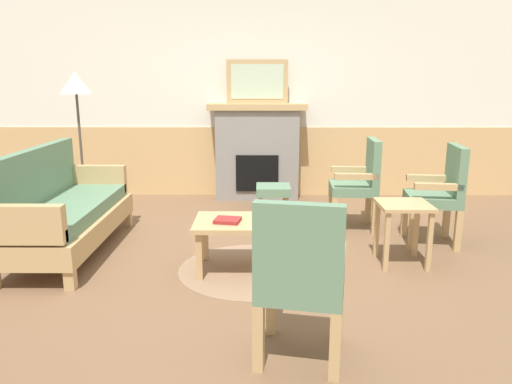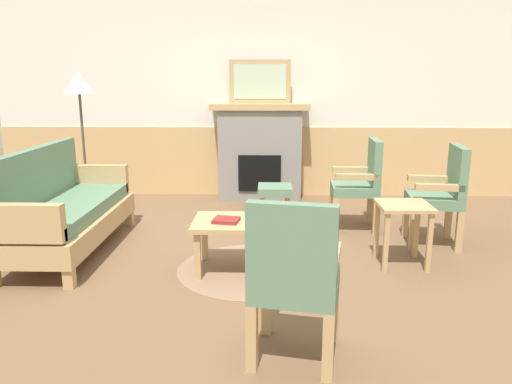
{
  "view_description": "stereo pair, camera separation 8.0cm",
  "coord_description": "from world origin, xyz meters",
  "px_view_note": "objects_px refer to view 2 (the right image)",
  "views": [
    {
      "loc": [
        0.04,
        -4.14,
        1.6
      ],
      "look_at": [
        0.0,
        0.35,
        0.55
      ],
      "focal_mm": 34.11,
      "sensor_mm": 36.0,
      "label": 1
    },
    {
      "loc": [
        0.12,
        -4.14,
        1.6
      ],
      "look_at": [
        0.0,
        0.35,
        0.55
      ],
      "focal_mm": 34.11,
      "sensor_mm": 36.0,
      "label": 2
    }
  ],
  "objects_px": {
    "armchair_by_window_left": "(361,181)",
    "side_table": "(403,217)",
    "couch": "(65,210)",
    "book_on_table": "(226,220)",
    "coffee_table": "(250,227)",
    "framed_picture": "(260,82)",
    "armchair_front_left": "(294,274)",
    "armchair_near_fireplace": "(442,191)",
    "floor_lamp_by_couch": "(79,92)",
    "footstool": "(275,192)",
    "fireplace": "(260,151)"
  },
  "relations": [
    {
      "from": "framed_picture",
      "to": "footstool",
      "type": "bearing_deg",
      "value": -77.14
    },
    {
      "from": "book_on_table",
      "to": "floor_lamp_by_couch",
      "type": "distance_m",
      "value": 2.76
    },
    {
      "from": "footstool",
      "to": "armchair_by_window_left",
      "type": "distance_m",
      "value": 1.09
    },
    {
      "from": "armchair_front_left",
      "to": "coffee_table",
      "type": "bearing_deg",
      "value": 102.03
    },
    {
      "from": "armchair_by_window_left",
      "to": "side_table",
      "type": "relative_size",
      "value": 1.78
    },
    {
      "from": "footstool",
      "to": "armchair_front_left",
      "type": "bearing_deg",
      "value": -88.76
    },
    {
      "from": "coffee_table",
      "to": "floor_lamp_by_couch",
      "type": "distance_m",
      "value": 2.89
    },
    {
      "from": "armchair_by_window_left",
      "to": "floor_lamp_by_couch",
      "type": "relative_size",
      "value": 0.58
    },
    {
      "from": "footstool",
      "to": "floor_lamp_by_couch",
      "type": "relative_size",
      "value": 0.24
    },
    {
      "from": "framed_picture",
      "to": "armchair_near_fireplace",
      "type": "bearing_deg",
      "value": -46.15
    },
    {
      "from": "footstool",
      "to": "floor_lamp_by_couch",
      "type": "xyz_separation_m",
      "value": [
        -2.27,
        0.03,
        1.17
      ]
    },
    {
      "from": "armchair_front_left",
      "to": "couch",
      "type": "bearing_deg",
      "value": 138.55
    },
    {
      "from": "coffee_table",
      "to": "armchair_near_fireplace",
      "type": "relative_size",
      "value": 0.98
    },
    {
      "from": "book_on_table",
      "to": "footstool",
      "type": "height_order",
      "value": "book_on_table"
    },
    {
      "from": "couch",
      "to": "book_on_table",
      "type": "height_order",
      "value": "couch"
    },
    {
      "from": "book_on_table",
      "to": "armchair_near_fireplace",
      "type": "bearing_deg",
      "value": 20.39
    },
    {
      "from": "book_on_table",
      "to": "armchair_near_fireplace",
      "type": "xyz_separation_m",
      "value": [
        2.03,
        0.75,
        0.08
      ]
    },
    {
      "from": "couch",
      "to": "armchair_by_window_left",
      "type": "bearing_deg",
      "value": 14.72
    },
    {
      "from": "armchair_front_left",
      "to": "side_table",
      "type": "xyz_separation_m",
      "value": [
        1.02,
        1.54,
        -0.1
      ]
    },
    {
      "from": "framed_picture",
      "to": "book_on_table",
      "type": "xyz_separation_m",
      "value": [
        -0.23,
        -2.62,
        -1.1
      ]
    },
    {
      "from": "book_on_table",
      "to": "floor_lamp_by_couch",
      "type": "relative_size",
      "value": 0.12
    },
    {
      "from": "framed_picture",
      "to": "coffee_table",
      "type": "bearing_deg",
      "value": -90.71
    },
    {
      "from": "couch",
      "to": "armchair_near_fireplace",
      "type": "bearing_deg",
      "value": 4.46
    },
    {
      "from": "armchair_by_window_left",
      "to": "armchair_front_left",
      "type": "xyz_separation_m",
      "value": [
        -0.85,
        -2.57,
        0.0
      ]
    },
    {
      "from": "book_on_table",
      "to": "couch",
      "type": "bearing_deg",
      "value": 163.02
    },
    {
      "from": "fireplace",
      "to": "armchair_by_window_left",
      "type": "height_order",
      "value": "fireplace"
    },
    {
      "from": "couch",
      "to": "book_on_table",
      "type": "distance_m",
      "value": 1.62
    },
    {
      "from": "book_on_table",
      "to": "armchair_front_left",
      "type": "bearing_deg",
      "value": -69.65
    },
    {
      "from": "book_on_table",
      "to": "footstool",
      "type": "bearing_deg",
      "value": 76.39
    },
    {
      "from": "armchair_near_fireplace",
      "to": "footstool",
      "type": "bearing_deg",
      "value": 147.7
    },
    {
      "from": "book_on_table",
      "to": "floor_lamp_by_couch",
      "type": "bearing_deg",
      "value": 135.68
    },
    {
      "from": "couch",
      "to": "armchair_front_left",
      "type": "xyz_separation_m",
      "value": [
        2.05,
        -1.81,
        0.14
      ]
    },
    {
      "from": "fireplace",
      "to": "coffee_table",
      "type": "bearing_deg",
      "value": -90.71
    },
    {
      "from": "armchair_by_window_left",
      "to": "armchair_front_left",
      "type": "height_order",
      "value": "same"
    },
    {
      "from": "armchair_front_left",
      "to": "side_table",
      "type": "height_order",
      "value": "armchair_front_left"
    },
    {
      "from": "floor_lamp_by_couch",
      "to": "fireplace",
      "type": "bearing_deg",
      "value": 21.81
    },
    {
      "from": "armchair_near_fireplace",
      "to": "side_table",
      "type": "distance_m",
      "value": 0.75
    },
    {
      "from": "footstool",
      "to": "armchair_by_window_left",
      "type": "relative_size",
      "value": 0.41
    },
    {
      "from": "footstool",
      "to": "armchair_by_window_left",
      "type": "xyz_separation_m",
      "value": [
        0.91,
        -0.53,
        0.25
      ]
    },
    {
      "from": "coffee_table",
      "to": "framed_picture",
      "type": "bearing_deg",
      "value": 89.29
    },
    {
      "from": "armchair_front_left",
      "to": "side_table",
      "type": "relative_size",
      "value": 1.78
    },
    {
      "from": "coffee_table",
      "to": "footstool",
      "type": "relative_size",
      "value": 2.4
    },
    {
      "from": "couch",
      "to": "armchair_by_window_left",
      "type": "relative_size",
      "value": 1.84
    },
    {
      "from": "coffee_table",
      "to": "armchair_near_fireplace",
      "type": "height_order",
      "value": "armchair_near_fireplace"
    },
    {
      "from": "book_on_table",
      "to": "armchair_near_fireplace",
      "type": "relative_size",
      "value": 0.21
    },
    {
      "from": "armchair_near_fireplace",
      "to": "floor_lamp_by_couch",
      "type": "height_order",
      "value": "floor_lamp_by_couch"
    },
    {
      "from": "framed_picture",
      "to": "coffee_table",
      "type": "relative_size",
      "value": 0.83
    },
    {
      "from": "armchair_front_left",
      "to": "floor_lamp_by_couch",
      "type": "distance_m",
      "value": 4.01
    },
    {
      "from": "book_on_table",
      "to": "armchair_by_window_left",
      "type": "height_order",
      "value": "armchair_by_window_left"
    },
    {
      "from": "couch",
      "to": "armchair_by_window_left",
      "type": "distance_m",
      "value": 3.0
    }
  ]
}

